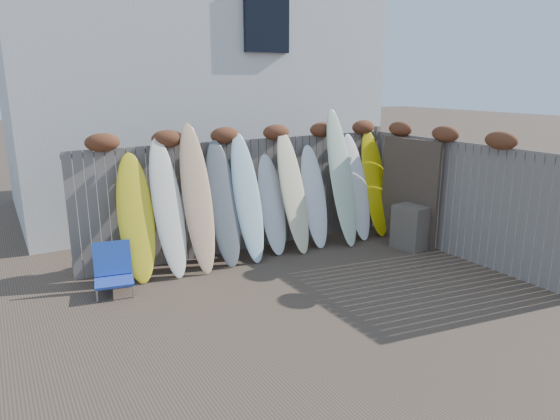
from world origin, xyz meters
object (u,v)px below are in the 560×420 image
lattice_panel (409,192)px  surfboard_0 (136,218)px  wooden_crate (414,226)px  beach_chair (113,270)px

lattice_panel → surfboard_0: 4.93m
surfboard_0 → wooden_crate: bearing=-6.8°
wooden_crate → beach_chair: bearing=171.9°
wooden_crate → lattice_panel: bearing=73.7°
lattice_panel → surfboard_0: size_ratio=0.98×
beach_chair → surfboard_0: (0.46, 0.33, 0.64)m
wooden_crate → lattice_panel: size_ratio=0.41×
beach_chair → wooden_crate: 5.31m
wooden_crate → surfboard_0: bearing=167.4°
beach_chair → lattice_panel: (5.33, -0.47, 0.65)m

